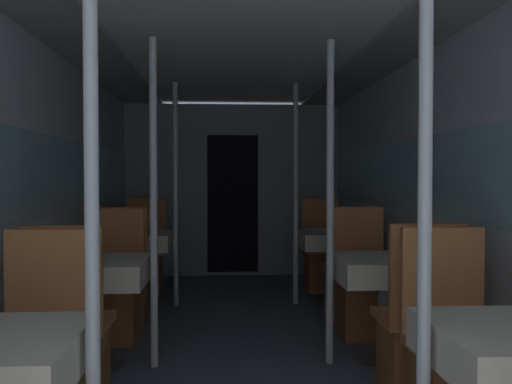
{
  "coord_description": "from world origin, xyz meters",
  "views": [
    {
      "loc": [
        -0.14,
        -1.32,
        1.26
      ],
      "look_at": [
        0.09,
        2.39,
        1.15
      ],
      "focal_mm": 40.0,
      "sensor_mm": 36.0,
      "label": 1
    }
  ],
  "objects_px": {
    "chair_left_near_1": "(71,350)",
    "chair_right_near_1": "(417,344)",
    "dining_table_right_1": "(385,273)",
    "dining_table_left_2": "(136,244)",
    "support_pole_left_2": "(176,194)",
    "support_pole_right_1": "(330,203)",
    "support_pole_right_0": "(425,226)",
    "chair_left_near_2": "(126,287)",
    "chair_right_far_1": "(362,297)",
    "chair_left_far_1": "(114,300)",
    "dining_table_left_1": "(96,276)",
    "support_pole_left_0": "(92,228)",
    "chair_right_far_2": "(322,263)",
    "support_pole_right_2": "(296,194)",
    "chair_right_far_0": "(455,377)",
    "chair_left_far_2": "(145,264)",
    "support_pole_left_1": "(154,203)",
    "chair_right_near_2": "(347,284)",
    "dining_table_right_2": "(334,242)"
  },
  "relations": [
    {
      "from": "support_pole_left_0",
      "to": "support_pole_right_2",
      "type": "xyz_separation_m",
      "value": [
        1.17,
        3.55,
        0.0
      ]
    },
    {
      "from": "chair_left_near_2",
      "to": "chair_right_far_1",
      "type": "xyz_separation_m",
      "value": [
        1.93,
        -0.53,
        0.0
      ]
    },
    {
      "from": "chair_right_near_1",
      "to": "support_pole_right_1",
      "type": "height_order",
      "value": "support_pole_right_1"
    },
    {
      "from": "chair_left_far_1",
      "to": "chair_right_near_1",
      "type": "height_order",
      "value": "same"
    },
    {
      "from": "dining_table_left_1",
      "to": "dining_table_right_1",
      "type": "bearing_deg",
      "value": 0.0
    },
    {
      "from": "chair_left_far_1",
      "to": "support_pole_right_1",
      "type": "height_order",
      "value": "support_pole_right_1"
    },
    {
      "from": "support_pole_left_2",
      "to": "chair_right_near_2",
      "type": "bearing_deg",
      "value": -21.99
    },
    {
      "from": "support_pole_right_0",
      "to": "support_pole_right_1",
      "type": "bearing_deg",
      "value": 90.0
    },
    {
      "from": "support_pole_left_2",
      "to": "chair_left_far_1",
      "type": "bearing_deg",
      "value": -108.17
    },
    {
      "from": "chair_left_far_2",
      "to": "support_pole_right_0",
      "type": "xyz_separation_m",
      "value": [
        1.55,
        -4.18,
        0.77
      ]
    },
    {
      "from": "support_pole_left_0",
      "to": "dining_table_left_2",
      "type": "relative_size",
      "value": 3.03
    },
    {
      "from": "support_pole_right_1",
      "to": "support_pole_left_2",
      "type": "bearing_deg",
      "value": 123.34
    },
    {
      "from": "support_pole_left_0",
      "to": "chair_left_far_2",
      "type": "relative_size",
      "value": 2.15
    },
    {
      "from": "dining_table_right_1",
      "to": "dining_table_right_2",
      "type": "distance_m",
      "value": 1.78
    },
    {
      "from": "support_pole_left_0",
      "to": "chair_right_far_2",
      "type": "xyz_separation_m",
      "value": [
        1.55,
        4.18,
        -0.77
      ]
    },
    {
      "from": "dining_table_left_1",
      "to": "chair_right_far_1",
      "type": "height_order",
      "value": "chair_right_far_1"
    },
    {
      "from": "support_pole_right_2",
      "to": "dining_table_right_1",
      "type": "bearing_deg",
      "value": -77.98
    },
    {
      "from": "chair_left_near_1",
      "to": "chair_left_far_1",
      "type": "bearing_deg",
      "value": 90.0
    },
    {
      "from": "support_pole_right_1",
      "to": "support_pole_right_0",
      "type": "bearing_deg",
      "value": -90.0
    },
    {
      "from": "chair_left_near_1",
      "to": "chair_right_near_2",
      "type": "bearing_deg",
      "value": 42.7
    },
    {
      "from": "chair_left_near_2",
      "to": "support_pole_right_2",
      "type": "xyz_separation_m",
      "value": [
        1.55,
        0.62,
        0.77
      ]
    },
    {
      "from": "support_pole_right_0",
      "to": "chair_right_far_2",
      "type": "relative_size",
      "value": 2.15
    },
    {
      "from": "dining_table_left_2",
      "to": "chair_right_near_1",
      "type": "xyz_separation_m",
      "value": [
        1.93,
        -2.4,
        -0.3
      ]
    },
    {
      "from": "chair_left_near_1",
      "to": "chair_right_near_1",
      "type": "distance_m",
      "value": 1.93
    },
    {
      "from": "chair_left_far_2",
      "to": "support_pole_left_2",
      "type": "distance_m",
      "value": 1.06
    },
    {
      "from": "chair_left_far_2",
      "to": "chair_right_far_1",
      "type": "height_order",
      "value": "same"
    },
    {
      "from": "dining_table_right_1",
      "to": "chair_right_near_1",
      "type": "height_order",
      "value": "chair_right_near_1"
    },
    {
      "from": "support_pole_left_2",
      "to": "support_pole_right_0",
      "type": "distance_m",
      "value": 3.74
    },
    {
      "from": "dining_table_left_1",
      "to": "chair_left_near_2",
      "type": "xyz_separation_m",
      "value": [
        0.0,
        1.15,
        -0.3
      ]
    },
    {
      "from": "chair_left_far_1",
      "to": "support_pole_right_2",
      "type": "bearing_deg",
      "value": -143.32
    },
    {
      "from": "chair_left_near_2",
      "to": "chair_right_far_0",
      "type": "bearing_deg",
      "value": -50.12
    },
    {
      "from": "chair_left_near_1",
      "to": "chair_left_far_1",
      "type": "xyz_separation_m",
      "value": [
        0.0,
        1.25,
        0.0
      ]
    },
    {
      "from": "dining_table_left_2",
      "to": "support_pole_right_1",
      "type": "xyz_separation_m",
      "value": [
        1.55,
        -1.78,
        0.48
      ]
    },
    {
      "from": "chair_left_far_2",
      "to": "dining_table_right_1",
      "type": "bearing_deg",
      "value": 128.72
    },
    {
      "from": "support_pole_left_1",
      "to": "chair_right_far_0",
      "type": "xyz_separation_m",
      "value": [
        1.55,
        -1.15,
        -0.77
      ]
    },
    {
      "from": "chair_left_near_1",
      "to": "dining_table_left_2",
      "type": "distance_m",
      "value": 2.42
    },
    {
      "from": "chair_left_far_1",
      "to": "chair_right_far_1",
      "type": "bearing_deg",
      "value": -180.0
    },
    {
      "from": "chair_left_far_2",
      "to": "chair_right_near_1",
      "type": "xyz_separation_m",
      "value": [
        1.93,
        -3.03,
        0.0
      ]
    },
    {
      "from": "support_pole_left_2",
      "to": "chair_right_far_0",
      "type": "relative_size",
      "value": 2.15
    },
    {
      "from": "chair_right_far_2",
      "to": "support_pole_right_2",
      "type": "bearing_deg",
      "value": 58.81
    },
    {
      "from": "chair_right_far_0",
      "to": "chair_right_far_1",
      "type": "xyz_separation_m",
      "value": [
        0.0,
        1.78,
        0.0
      ]
    },
    {
      "from": "chair_right_far_1",
      "to": "support_pole_left_0",
      "type": "bearing_deg",
      "value": 57.21
    },
    {
      "from": "support_pole_left_2",
      "to": "support_pole_right_0",
      "type": "relative_size",
      "value": 1.0
    },
    {
      "from": "chair_left_far_1",
      "to": "support_pole_left_2",
      "type": "relative_size",
      "value": 0.46
    },
    {
      "from": "support_pole_left_1",
      "to": "chair_left_near_2",
      "type": "distance_m",
      "value": 1.44
    },
    {
      "from": "chair_left_far_2",
      "to": "chair_right_far_0",
      "type": "bearing_deg",
      "value": 118.45
    },
    {
      "from": "dining_table_left_2",
      "to": "support_pole_left_2",
      "type": "height_order",
      "value": "support_pole_left_2"
    },
    {
      "from": "support_pole_left_0",
      "to": "support_pole_left_1",
      "type": "height_order",
      "value": "same"
    },
    {
      "from": "support_pole_right_0",
      "to": "dining_table_left_1",
      "type": "bearing_deg",
      "value": 131.05
    },
    {
      "from": "chair_left_far_2",
      "to": "chair_right_far_1",
      "type": "xyz_separation_m",
      "value": [
        1.93,
        -1.78,
        0.0
      ]
    }
  ]
}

